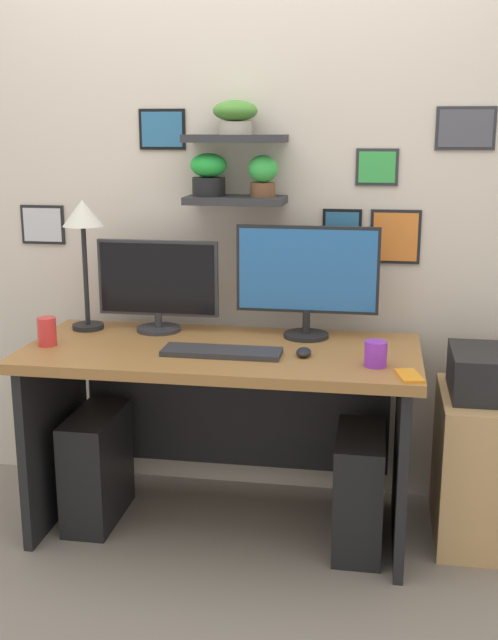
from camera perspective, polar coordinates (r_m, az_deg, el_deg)
name	(u,v)px	position (r m, az deg, el deg)	size (l,w,h in m)	color
ground_plane	(223,527)	(3.28, -1.93, -14.76)	(8.00, 8.00, 0.00)	gray
back_wall_assembly	(241,180)	(3.31, -0.58, 10.11)	(4.40, 0.24, 2.70)	beige
desk	(224,397)	(3.11, -1.82, -5.59)	(1.50, 0.68, 0.75)	#9E6B38
monitor_left	(158,284)	(3.22, -6.63, 2.61)	(0.50, 0.18, 0.37)	#2D2D33
monitor_right	(307,276)	(3.10, 4.25, 3.19)	(0.56, 0.18, 0.44)	black
keyboard	(222,352)	(2.90, -1.99, -2.32)	(0.44, 0.14, 0.02)	#2D2D33
computer_mouse	(304,352)	(2.89, 3.99, -2.34)	(0.06, 0.09, 0.03)	black
desk_lamp	(83,228)	(3.26, -11.95, 6.56)	(0.16, 0.16, 0.53)	black
cell_phone	(409,376)	(2.70, 11.54, -3.99)	(0.07, 0.14, 0.01)	orange
coffee_mug	(376,354)	(2.78, 9.18, -2.44)	(0.08, 0.08, 0.09)	purple
water_cup	(47,332)	(3.11, -14.46, -0.82)	(0.07, 0.07, 0.11)	red
drawer_cabinet	(495,467)	(3.22, 17.41, -10.15)	(0.44, 0.50, 0.58)	tan
computer_tower_left	(97,466)	(3.30, -10.98, -10.40)	(0.18, 0.40, 0.45)	black
computer_tower_right	(359,490)	(3.08, 8.00, -12.12)	(0.18, 0.40, 0.45)	black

